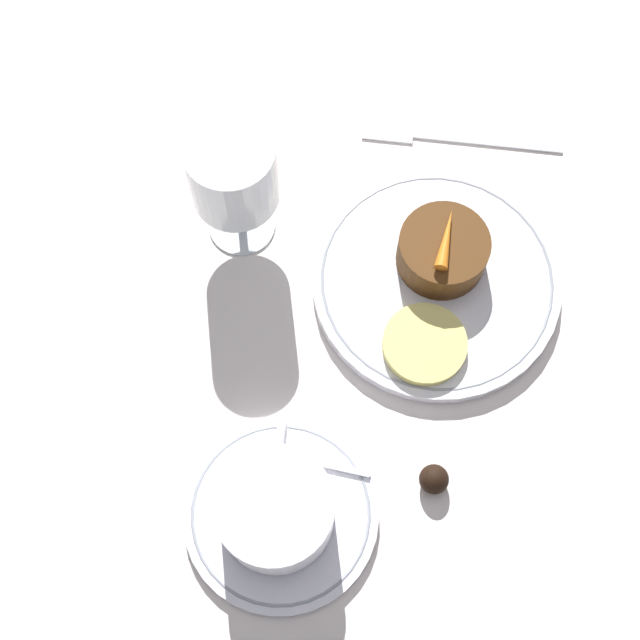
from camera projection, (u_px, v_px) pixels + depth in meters
The scene contains 11 objects.
ground_plane at pixel (406, 270), 0.83m from camera, with size 3.00×3.00×0.00m, color white.
dinner_plate at pixel (436, 282), 0.81m from camera, with size 0.23×0.23×0.01m.
saucer at pixel (281, 514), 0.74m from camera, with size 0.16×0.16×0.01m.
coffee_cup at pixel (275, 510), 0.70m from camera, with size 0.12×0.09×0.07m.
spoon at pixel (292, 457), 0.75m from camera, with size 0.03×0.11×0.00m.
wine_glass at pixel (233, 177), 0.76m from camera, with size 0.08×0.08×0.14m.
fork at pixel (440, 136), 0.88m from camera, with size 0.02×0.20×0.01m.
dessert_cake at pixel (443, 251), 0.80m from camera, with size 0.08×0.08×0.04m.
carrot_garnish at pixel (446, 239), 0.78m from camera, with size 0.06×0.02×0.01m.
pineapple_slice at pixel (425, 344), 0.78m from camera, with size 0.07×0.07×0.01m.
chocolate_truffle at pixel (434, 479), 0.75m from camera, with size 0.03×0.03×0.03m.
Camera 1 is at (-0.34, 0.05, 0.76)m, focal length 50.00 mm.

